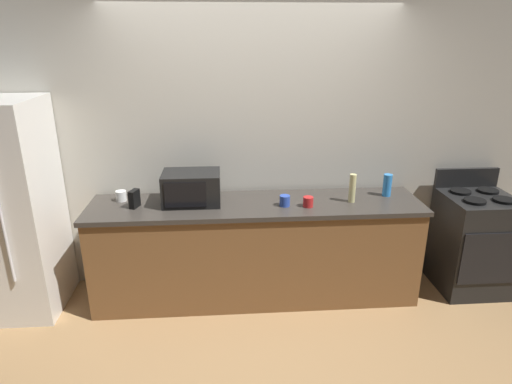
{
  "coord_description": "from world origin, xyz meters",
  "views": [
    {
      "loc": [
        -0.26,
        -3.08,
        2.26
      ],
      "look_at": [
        0.0,
        0.4,
        1.0
      ],
      "focal_mm": 30.85,
      "sensor_mm": 36.0,
      "label": 1
    }
  ],
  "objects_px": {
    "mug_blue": "(285,201)",
    "microwave": "(192,188)",
    "bottle_vinegar": "(352,188)",
    "mug_white": "(121,196)",
    "refrigerator": "(7,210)",
    "stove_range": "(473,242)",
    "cordless_phone": "(134,199)",
    "bottle_spray_cleaner": "(387,185)",
    "mug_red": "(308,202)"
  },
  "relations": [
    {
      "from": "refrigerator",
      "to": "mug_blue",
      "type": "xyz_separation_m",
      "value": [
        2.28,
        -0.08,
        0.05
      ]
    },
    {
      "from": "refrigerator",
      "to": "stove_range",
      "type": "relative_size",
      "value": 1.67
    },
    {
      "from": "cordless_phone",
      "to": "mug_blue",
      "type": "relative_size",
      "value": 1.64
    },
    {
      "from": "cordless_phone",
      "to": "mug_white",
      "type": "distance_m",
      "value": 0.22
    },
    {
      "from": "bottle_vinegar",
      "to": "mug_red",
      "type": "height_order",
      "value": "bottle_vinegar"
    },
    {
      "from": "cordless_phone",
      "to": "microwave",
      "type": "bearing_deg",
      "value": 27.76
    },
    {
      "from": "cordless_phone",
      "to": "bottle_spray_cleaner",
      "type": "distance_m",
      "value": 2.18
    },
    {
      "from": "mug_blue",
      "to": "microwave",
      "type": "bearing_deg",
      "value": 170.44
    },
    {
      "from": "microwave",
      "to": "bottle_vinegar",
      "type": "xyz_separation_m",
      "value": [
        1.36,
        -0.08,
        -0.01
      ]
    },
    {
      "from": "cordless_phone",
      "to": "mug_red",
      "type": "relative_size",
      "value": 1.75
    },
    {
      "from": "mug_blue",
      "to": "mug_white",
      "type": "distance_m",
      "value": 1.41
    },
    {
      "from": "refrigerator",
      "to": "mug_blue",
      "type": "bearing_deg",
      "value": -2.08
    },
    {
      "from": "mug_blue",
      "to": "mug_red",
      "type": "height_order",
      "value": "mug_blue"
    },
    {
      "from": "mug_red",
      "to": "microwave",
      "type": "bearing_deg",
      "value": 170.59
    },
    {
      "from": "mug_blue",
      "to": "mug_white",
      "type": "xyz_separation_m",
      "value": [
        -1.39,
        0.22,
        -0.0
      ]
    },
    {
      "from": "bottle_spray_cleaner",
      "to": "mug_blue",
      "type": "distance_m",
      "value": 0.95
    },
    {
      "from": "bottle_spray_cleaner",
      "to": "mug_blue",
      "type": "xyz_separation_m",
      "value": [
        -0.94,
        -0.18,
        -0.05
      ]
    },
    {
      "from": "cordless_phone",
      "to": "mug_white",
      "type": "xyz_separation_m",
      "value": [
        -0.14,
        0.16,
        -0.03
      ]
    },
    {
      "from": "cordless_phone",
      "to": "mug_blue",
      "type": "distance_m",
      "value": 1.25
    },
    {
      "from": "bottle_vinegar",
      "to": "mug_white",
      "type": "distance_m",
      "value": 1.98
    },
    {
      "from": "stove_range",
      "to": "mug_white",
      "type": "relative_size",
      "value": 12.04
    },
    {
      "from": "microwave",
      "to": "mug_white",
      "type": "relative_size",
      "value": 5.35
    },
    {
      "from": "refrigerator",
      "to": "bottle_vinegar",
      "type": "xyz_separation_m",
      "value": [
        2.87,
        -0.03,
        0.12
      ]
    },
    {
      "from": "stove_range",
      "to": "microwave",
      "type": "xyz_separation_m",
      "value": [
        -2.54,
        0.05,
        0.57
      ]
    },
    {
      "from": "mug_red",
      "to": "cordless_phone",
      "type": "bearing_deg",
      "value": 176.32
    },
    {
      "from": "bottle_spray_cleaner",
      "to": "mug_red",
      "type": "height_order",
      "value": "bottle_spray_cleaner"
    },
    {
      "from": "microwave",
      "to": "cordless_phone",
      "type": "relative_size",
      "value": 3.2
    },
    {
      "from": "bottle_vinegar",
      "to": "mug_blue",
      "type": "xyz_separation_m",
      "value": [
        -0.58,
        -0.05,
        -0.08
      ]
    },
    {
      "from": "refrigerator",
      "to": "stove_range",
      "type": "xyz_separation_m",
      "value": [
        4.05,
        0.0,
        -0.44
      ]
    },
    {
      "from": "bottle_spray_cleaner",
      "to": "mug_red",
      "type": "xyz_separation_m",
      "value": [
        -0.74,
        -0.21,
        -0.06
      ]
    },
    {
      "from": "bottle_spray_cleaner",
      "to": "mug_red",
      "type": "relative_size",
      "value": 2.31
    },
    {
      "from": "bottle_vinegar",
      "to": "refrigerator",
      "type": "bearing_deg",
      "value": 179.37
    },
    {
      "from": "cordless_phone",
      "to": "bottle_vinegar",
      "type": "bearing_deg",
      "value": 19.12
    },
    {
      "from": "microwave",
      "to": "cordless_phone",
      "type": "height_order",
      "value": "microwave"
    },
    {
      "from": "cordless_phone",
      "to": "bottle_vinegar",
      "type": "relative_size",
      "value": 0.61
    },
    {
      "from": "bottle_spray_cleaner",
      "to": "mug_white",
      "type": "distance_m",
      "value": 2.33
    },
    {
      "from": "refrigerator",
      "to": "stove_range",
      "type": "distance_m",
      "value": 4.07
    },
    {
      "from": "refrigerator",
      "to": "mug_blue",
      "type": "height_order",
      "value": "refrigerator"
    },
    {
      "from": "bottle_vinegar",
      "to": "bottle_spray_cleaner",
      "type": "height_order",
      "value": "bottle_vinegar"
    },
    {
      "from": "stove_range",
      "to": "bottle_spray_cleaner",
      "type": "bearing_deg",
      "value": 173.45
    },
    {
      "from": "refrigerator",
      "to": "bottle_vinegar",
      "type": "relative_size",
      "value": 7.28
    },
    {
      "from": "stove_range",
      "to": "microwave",
      "type": "relative_size",
      "value": 2.25
    },
    {
      "from": "refrigerator",
      "to": "mug_blue",
      "type": "distance_m",
      "value": 2.29
    },
    {
      "from": "stove_range",
      "to": "bottle_vinegar",
      "type": "relative_size",
      "value": 4.37
    },
    {
      "from": "refrigerator",
      "to": "bottle_spray_cleaner",
      "type": "bearing_deg",
      "value": 1.69
    },
    {
      "from": "mug_white",
      "to": "mug_red",
      "type": "distance_m",
      "value": 1.6
    },
    {
      "from": "refrigerator",
      "to": "mug_red",
      "type": "height_order",
      "value": "refrigerator"
    },
    {
      "from": "stove_range",
      "to": "cordless_phone",
      "type": "height_order",
      "value": "stove_range"
    },
    {
      "from": "refrigerator",
      "to": "stove_range",
      "type": "bearing_deg",
      "value": 0.0
    },
    {
      "from": "refrigerator",
      "to": "microwave",
      "type": "xyz_separation_m",
      "value": [
        1.51,
        0.05,
        0.13
      ]
    }
  ]
}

